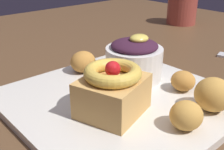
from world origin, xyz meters
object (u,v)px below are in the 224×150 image
(berry_ramekin, at_px, (134,59))
(fritter_back, at_px, (186,115))
(front_plate, at_px, (121,100))
(fritter_middle, at_px, (183,81))
(fritter_extra, at_px, (83,62))
(coffee_mug, at_px, (182,9))
(cake_slice, at_px, (113,90))
(fritter_front, at_px, (213,95))

(berry_ramekin, height_order, fritter_back, berry_ramekin)
(front_plate, xyz_separation_m, fritter_middle, (0.09, -0.05, 0.02))
(fritter_extra, bearing_deg, fritter_back, -92.87)
(coffee_mug, bearing_deg, front_plate, -153.27)
(cake_slice, bearing_deg, fritter_front, -38.98)
(cake_slice, relative_size, fritter_back, 2.52)
(fritter_front, bearing_deg, berry_ramekin, 91.66)
(cake_slice, xyz_separation_m, fritter_back, (0.04, -0.09, -0.02))
(cake_slice, xyz_separation_m, fritter_front, (0.10, -0.08, -0.01))
(fritter_front, bearing_deg, cake_slice, 141.02)
(berry_ramekin, xyz_separation_m, fritter_middle, (0.02, -0.08, -0.02))
(fritter_front, height_order, fritter_back, fritter_front)
(cake_slice, height_order, fritter_middle, cake_slice)
(fritter_front, bearing_deg, coffee_mug, 40.05)
(coffee_mug, bearing_deg, fritter_front, -139.95)
(front_plate, distance_m, coffee_mug, 0.55)
(front_plate, height_order, fritter_middle, fritter_middle)
(fritter_middle, relative_size, fritter_extra, 0.82)
(front_plate, relative_size, fritter_extra, 6.69)
(fritter_back, height_order, coffee_mug, coffee_mug)
(fritter_middle, bearing_deg, coffee_mug, 36.13)
(berry_ramekin, distance_m, fritter_extra, 0.09)
(coffee_mug, bearing_deg, berry_ramekin, -153.58)
(cake_slice, relative_size, fritter_middle, 2.75)
(berry_ramekin, distance_m, fritter_back, 0.16)
(fritter_front, height_order, fritter_extra, fritter_front)
(berry_ramekin, xyz_separation_m, fritter_extra, (-0.05, 0.08, -0.01))
(front_plate, xyz_separation_m, berry_ramekin, (0.06, 0.03, 0.04))
(berry_ramekin, bearing_deg, fritter_extra, 121.01)
(fritter_extra, bearing_deg, fritter_front, -76.93)
(coffee_mug, bearing_deg, fritter_middle, -143.87)
(berry_ramekin, height_order, fritter_middle, berry_ramekin)
(coffee_mug, bearing_deg, fritter_back, -143.62)
(fritter_middle, relative_size, fritter_back, 0.92)
(berry_ramekin, xyz_separation_m, fritter_front, (0.00, -0.14, -0.01))
(berry_ramekin, bearing_deg, fritter_front, -88.34)
(front_plate, xyz_separation_m, cake_slice, (-0.04, -0.03, 0.04))
(fritter_front, bearing_deg, fritter_middle, 71.79)
(berry_ramekin, relative_size, fritter_extra, 2.07)
(berry_ramekin, bearing_deg, fritter_back, -111.96)
(fritter_extra, xyz_separation_m, coffee_mug, (0.47, 0.13, 0.01))
(front_plate, height_order, fritter_back, fritter_back)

